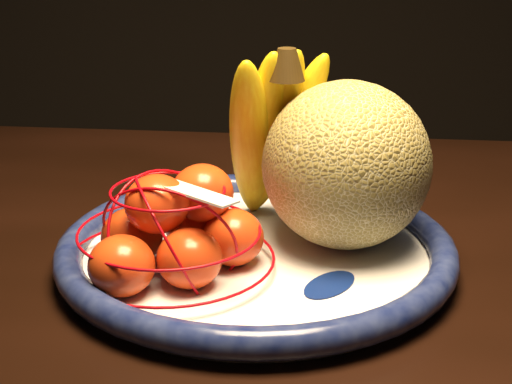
{
  "coord_description": "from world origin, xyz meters",
  "views": [
    {
      "loc": [
        0.04,
        -0.57,
        1.06
      ],
      "look_at": [
        0.04,
        0.11,
        0.81
      ],
      "focal_mm": 55.0,
      "sensor_mm": 36.0,
      "label": 1
    }
  ],
  "objects_px": {
    "banana_bunch": "(268,127)",
    "dining_table": "(272,333)",
    "fruit_bowl": "(256,251)",
    "cantaloupe": "(346,165)",
    "mandarin_bag": "(175,232)"
  },
  "relations": [
    {
      "from": "banana_bunch",
      "to": "dining_table",
      "type": "bearing_deg",
      "value": -112.81
    },
    {
      "from": "fruit_bowl",
      "to": "cantaloupe",
      "type": "relative_size",
      "value": 2.37
    },
    {
      "from": "dining_table",
      "to": "banana_bunch",
      "type": "distance_m",
      "value": 0.2
    },
    {
      "from": "cantaloupe",
      "to": "banana_bunch",
      "type": "height_order",
      "value": "banana_bunch"
    },
    {
      "from": "fruit_bowl",
      "to": "banana_bunch",
      "type": "xyz_separation_m",
      "value": [
        0.01,
        0.07,
        0.1
      ]
    },
    {
      "from": "dining_table",
      "to": "fruit_bowl",
      "type": "distance_m",
      "value": 0.09
    },
    {
      "from": "cantaloupe",
      "to": "mandarin_bag",
      "type": "distance_m",
      "value": 0.17
    },
    {
      "from": "dining_table",
      "to": "fruit_bowl",
      "type": "relative_size",
      "value": 4.21
    },
    {
      "from": "fruit_bowl",
      "to": "banana_bunch",
      "type": "bearing_deg",
      "value": 79.87
    },
    {
      "from": "cantaloupe",
      "to": "banana_bunch",
      "type": "bearing_deg",
      "value": 142.21
    },
    {
      "from": "cantaloupe",
      "to": "dining_table",
      "type": "bearing_deg",
      "value": -171.32
    },
    {
      "from": "fruit_bowl",
      "to": "mandarin_bag",
      "type": "bearing_deg",
      "value": -152.05
    },
    {
      "from": "fruit_bowl",
      "to": "banana_bunch",
      "type": "relative_size",
      "value": 1.88
    },
    {
      "from": "dining_table",
      "to": "cantaloupe",
      "type": "distance_m",
      "value": 0.19
    },
    {
      "from": "dining_table",
      "to": "fruit_bowl",
      "type": "bearing_deg",
      "value": -147.37
    }
  ]
}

